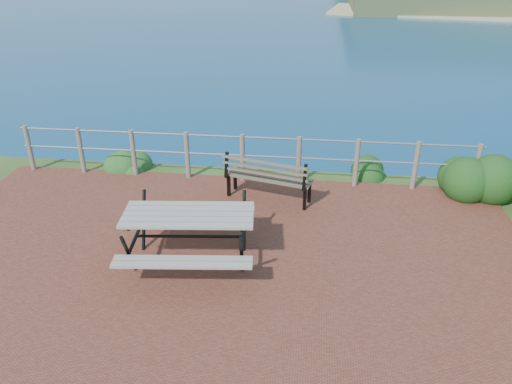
# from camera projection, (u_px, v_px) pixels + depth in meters

# --- Properties ---
(ground) EXTENTS (10.00, 7.00, 0.12)m
(ground) POSITION_uv_depth(u_px,v_px,m) (211.00, 277.00, 7.45)
(ground) COLOR brown
(ground) RESTS_ON ground
(safety_railing) EXTENTS (9.40, 0.10, 1.00)m
(safety_railing) POSITION_uv_depth(u_px,v_px,m) (242.00, 155.00, 10.15)
(safety_railing) COLOR #6B5B4C
(safety_railing) RESTS_ON ground
(picnic_table) EXTENTS (2.03, 1.69, 0.83)m
(picnic_table) POSITION_uv_depth(u_px,v_px,m) (189.00, 232.00, 7.59)
(picnic_table) COLOR gray
(picnic_table) RESTS_ON ground
(park_bench) EXTENTS (1.71, 0.83, 0.94)m
(park_bench) POSITION_uv_depth(u_px,v_px,m) (269.00, 171.00, 9.38)
(park_bench) COLOR brown
(park_bench) RESTS_ON ground
(shrub_right_edge) EXTENTS (1.11, 1.11, 1.59)m
(shrub_right_edge) POSITION_uv_depth(u_px,v_px,m) (473.00, 194.00, 9.87)
(shrub_right_edge) COLOR #154417
(shrub_right_edge) RESTS_ON ground
(shrub_lip_west) EXTENTS (0.83, 0.83, 0.59)m
(shrub_lip_west) POSITION_uv_depth(u_px,v_px,m) (127.00, 166.00, 11.08)
(shrub_lip_west) COLOR #215A23
(shrub_lip_west) RESTS_ON ground
(shrub_lip_east) EXTENTS (0.82, 0.82, 0.58)m
(shrub_lip_east) POSITION_uv_depth(u_px,v_px,m) (364.00, 173.00, 10.76)
(shrub_lip_east) COLOR #154417
(shrub_lip_east) RESTS_ON ground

